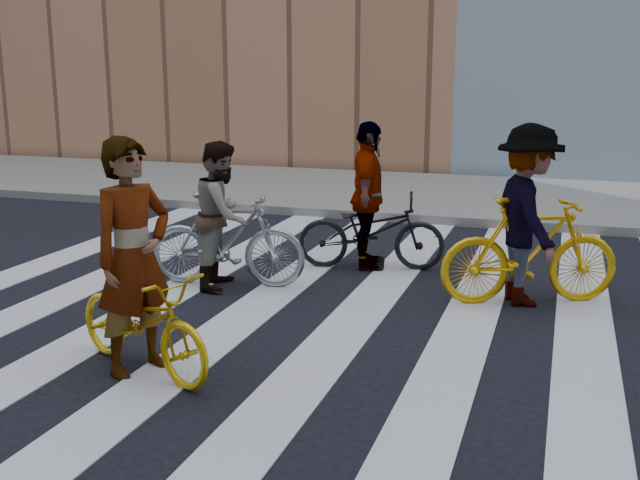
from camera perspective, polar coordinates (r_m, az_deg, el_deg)
The scene contains 11 objects.
ground at distance 7.70m, azimuth -1.44°, elevation -5.83°, with size 100.00×100.00×0.00m, color black.
sidewalk_far at distance 14.76m, azimuth 8.46°, elevation 3.42°, with size 100.00×5.00×0.15m, color slate.
zebra_crosswalk at distance 7.70m, azimuth -1.44°, elevation -5.79°, with size 8.25×10.00×0.01m.
bike_yellow_left at distance 6.39m, azimuth -13.38°, elevation -6.02°, with size 0.58×1.67×0.88m, color gold.
bike_silver_mid at distance 8.68m, azimuth -7.10°, elevation 0.01°, with size 0.52×1.83×1.10m, color #999CA2.
bike_yellow_right at distance 8.27m, azimuth 15.71°, elevation -0.81°, with size 0.54×1.93×1.16m, color #F2B20D.
bike_dark_rear at distance 9.41m, azimuth 3.92°, elevation 0.67°, with size 0.64×1.84×0.97m, color black.
rider_left at distance 6.26m, azimuth -14.03°, elevation -1.28°, with size 0.71×0.47×1.96m, color slate.
rider_mid at distance 8.64m, azimuth -7.46°, elevation 1.92°, with size 0.82×0.64×1.68m, color slate.
rider_right at distance 8.20m, azimuth 15.53°, elevation 1.82°, with size 1.25×0.72×1.93m, color slate.
rider_rear at distance 9.34m, azimuth 3.66°, elevation 3.35°, with size 1.09×0.45×1.85m, color slate.
Camera 1 is at (2.48, -6.86, 2.47)m, focal length 42.00 mm.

